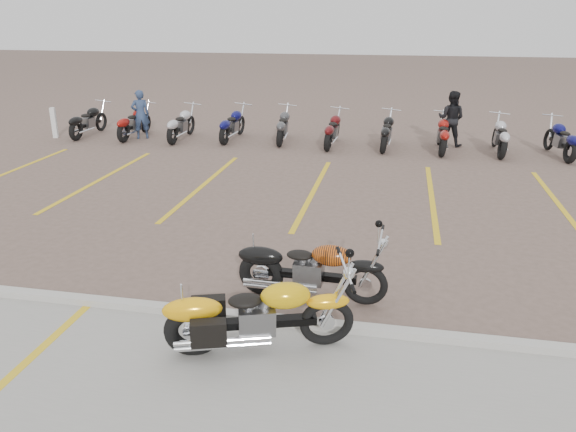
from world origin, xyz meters
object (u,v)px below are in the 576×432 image
person_a (140,114)px  yellow_cruiser (255,316)px  flame_cruiser (308,271)px  bollard (54,123)px  person_b (451,119)px

person_a → yellow_cruiser: bearing=90.6°
flame_cruiser → bollard: bearing=139.1°
person_a → person_b: size_ratio=0.94×
person_a → person_b: person_b is taller
yellow_cruiser → person_a: 13.24m
yellow_cruiser → person_a: (-6.81, 11.35, 0.32)m
person_b → bollard: person_b is taller
yellow_cruiser → flame_cruiser: size_ratio=1.03×
person_b → flame_cruiser: bearing=94.2°
yellow_cruiser → person_a: person_a is taller
yellow_cruiser → person_a: size_ratio=1.41×
yellow_cruiser → flame_cruiser: 1.49m
person_b → bollard: 12.90m
yellow_cruiser → person_b: (3.11, 12.24, 0.38)m
person_a → bollard: 2.95m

